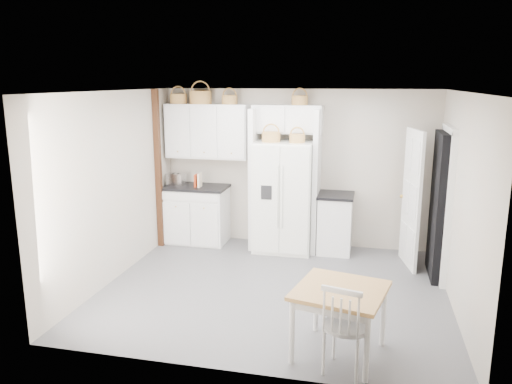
# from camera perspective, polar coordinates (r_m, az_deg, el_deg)

# --- Properties ---
(floor) EXTENTS (4.50, 4.50, 0.00)m
(floor) POSITION_cam_1_polar(r_m,az_deg,el_deg) (6.82, 2.06, -10.98)
(floor) COLOR #555556
(floor) RESTS_ON ground
(ceiling) EXTENTS (4.50, 4.50, 0.00)m
(ceiling) POSITION_cam_1_polar(r_m,az_deg,el_deg) (6.25, 2.25, 11.41)
(ceiling) COLOR white
(ceiling) RESTS_ON wall_back
(wall_back) EXTENTS (4.50, 0.00, 4.50)m
(wall_back) POSITION_cam_1_polar(r_m,az_deg,el_deg) (8.35, 4.72, 2.72)
(wall_back) COLOR #B3B1A8
(wall_back) RESTS_ON floor
(wall_left) EXTENTS (0.00, 4.00, 4.00)m
(wall_left) POSITION_cam_1_polar(r_m,az_deg,el_deg) (7.17, -15.81, 0.63)
(wall_left) COLOR #B3B1A8
(wall_left) RESTS_ON floor
(wall_right) EXTENTS (0.00, 4.00, 4.00)m
(wall_right) POSITION_cam_1_polar(r_m,az_deg,el_deg) (6.40, 22.35, -1.27)
(wall_right) COLOR #B3B1A8
(wall_right) RESTS_ON floor
(refrigerator) EXTENTS (0.92, 0.74, 1.79)m
(refrigerator) POSITION_cam_1_polar(r_m,az_deg,el_deg) (8.09, 3.23, -0.52)
(refrigerator) COLOR white
(refrigerator) RESTS_ON floor
(base_cab_left) EXTENTS (1.02, 0.64, 0.94)m
(base_cab_left) POSITION_cam_1_polar(r_m,az_deg,el_deg) (8.64, -6.74, -2.62)
(base_cab_left) COLOR white
(base_cab_left) RESTS_ON floor
(base_cab_right) EXTENTS (0.52, 0.63, 0.92)m
(base_cab_right) POSITION_cam_1_polar(r_m,az_deg,el_deg) (8.18, 9.02, -3.65)
(base_cab_right) COLOR white
(base_cab_right) RESTS_ON floor
(dining_table) EXTENTS (1.02, 1.02, 0.71)m
(dining_table) POSITION_cam_1_polar(r_m,az_deg,el_deg) (5.27, 9.48, -14.39)
(dining_table) COLOR #AA763D
(dining_table) RESTS_ON floor
(windsor_chair) EXTENTS (0.54, 0.51, 0.93)m
(windsor_chair) POSITION_cam_1_polar(r_m,az_deg,el_deg) (4.95, 10.24, -14.88)
(windsor_chair) COLOR white
(windsor_chair) RESTS_ON floor
(counter_left) EXTENTS (1.06, 0.69, 0.04)m
(counter_left) POSITION_cam_1_polar(r_m,az_deg,el_deg) (8.52, -6.83, 0.58)
(counter_left) COLOR black
(counter_left) RESTS_ON base_cab_left
(counter_right) EXTENTS (0.57, 0.67, 0.04)m
(counter_right) POSITION_cam_1_polar(r_m,az_deg,el_deg) (8.06, 9.14, -0.36)
(counter_right) COLOR black
(counter_right) RESTS_ON base_cab_right
(toaster) EXTENTS (0.31, 0.20, 0.20)m
(toaster) POSITION_cam_1_polar(r_m,az_deg,el_deg) (8.60, -9.13, 1.45)
(toaster) COLOR silver
(toaster) RESTS_ON counter_left
(cookbook_red) EXTENTS (0.03, 0.14, 0.21)m
(cookbook_red) POSITION_cam_1_polar(r_m,az_deg,el_deg) (8.42, -6.85, 1.31)
(cookbook_red) COLOR #B03412
(cookbook_red) RESTS_ON counter_left
(cookbook_cream) EXTENTS (0.03, 0.15, 0.23)m
(cookbook_cream) POSITION_cam_1_polar(r_m,az_deg,el_deg) (8.39, -6.45, 1.35)
(cookbook_cream) COLOR beige
(cookbook_cream) RESTS_ON counter_left
(basket_upper_a) EXTENTS (0.29, 0.29, 0.16)m
(basket_upper_a) POSITION_cam_1_polar(r_m,az_deg,el_deg) (8.58, -8.86, 10.48)
(basket_upper_a) COLOR #975C36
(basket_upper_a) RESTS_ON upper_cabinet
(basket_upper_b) EXTENTS (0.36, 0.36, 0.21)m
(basket_upper_b) POSITION_cam_1_polar(r_m,az_deg,el_deg) (8.44, -6.35, 10.70)
(basket_upper_b) COLOR #975C36
(basket_upper_b) RESTS_ON upper_cabinet
(basket_upper_c) EXTENTS (0.26, 0.26, 0.15)m
(basket_upper_c) POSITION_cam_1_polar(r_m,az_deg,el_deg) (8.29, -3.03, 10.50)
(basket_upper_c) COLOR #975C36
(basket_upper_c) RESTS_ON upper_cabinet
(basket_bridge_b) EXTENTS (0.26, 0.26, 0.15)m
(basket_bridge_b) POSITION_cam_1_polar(r_m,az_deg,el_deg) (8.06, 5.01, 10.40)
(basket_bridge_b) COLOR #975C36
(basket_bridge_b) RESTS_ON bridge_cabinet
(basket_fridge_a) EXTENTS (0.29, 0.29, 0.15)m
(basket_fridge_a) POSITION_cam_1_polar(r_m,az_deg,el_deg) (7.86, 1.73, 6.30)
(basket_fridge_a) COLOR #975C36
(basket_fridge_a) RESTS_ON refrigerator
(basket_fridge_b) EXTENTS (0.24, 0.24, 0.13)m
(basket_fridge_b) POSITION_cam_1_polar(r_m,az_deg,el_deg) (7.79, 4.73, 6.13)
(basket_fridge_b) COLOR #975C36
(basket_fridge_b) RESTS_ON refrigerator
(upper_cabinet) EXTENTS (1.40, 0.34, 0.90)m
(upper_cabinet) POSITION_cam_1_polar(r_m,az_deg,el_deg) (8.44, -5.57, 6.93)
(upper_cabinet) COLOR white
(upper_cabinet) RESTS_ON wall_back
(bridge_cabinet) EXTENTS (1.12, 0.34, 0.45)m
(bridge_cabinet) POSITION_cam_1_polar(r_m,az_deg,el_deg) (8.10, 3.59, 8.32)
(bridge_cabinet) COLOR white
(bridge_cabinet) RESTS_ON wall_back
(fridge_panel_left) EXTENTS (0.08, 0.60, 2.30)m
(fridge_panel_left) POSITION_cam_1_polar(r_m,az_deg,el_deg) (8.20, -0.16, 1.52)
(fridge_panel_left) COLOR white
(fridge_panel_left) RESTS_ON floor
(fridge_panel_right) EXTENTS (0.08, 0.60, 2.30)m
(fridge_panel_right) POSITION_cam_1_polar(r_m,az_deg,el_deg) (8.04, 6.94, 1.20)
(fridge_panel_right) COLOR white
(fridge_panel_right) RESTS_ON floor
(trim_post) EXTENTS (0.09, 0.09, 2.60)m
(trim_post) POSITION_cam_1_polar(r_m,az_deg,el_deg) (8.33, -11.10, 2.51)
(trim_post) COLOR black
(trim_post) RESTS_ON floor
(doorway_void) EXTENTS (0.18, 0.85, 2.05)m
(doorway_void) POSITION_cam_1_polar(r_m,az_deg,el_deg) (7.41, 20.29, -1.48)
(doorway_void) COLOR black
(doorway_void) RESTS_ON floor
(door_slab) EXTENTS (0.21, 0.79, 2.05)m
(door_slab) POSITION_cam_1_polar(r_m,az_deg,el_deg) (7.70, 17.33, -0.76)
(door_slab) COLOR white
(door_slab) RESTS_ON floor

